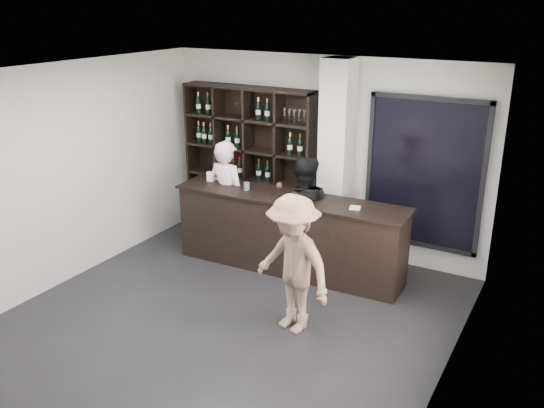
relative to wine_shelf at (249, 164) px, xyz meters
The scene contains 12 objects.
floor 3.06m from the wine_shelf, 65.85° to the right, with size 5.00×5.50×0.01m, color black.
wine_shelf is the anchor object (origin of this frame).
structural_column 1.52m from the wine_shelf, ahead, with size 0.40×0.40×2.90m, color silver.
glass_panel 2.71m from the wine_shelf, ahead, with size 1.60×0.08×2.10m.
tasting_counter 1.54m from the wine_shelf, 35.62° to the right, with size 3.32×0.69×1.09m.
taster_pink 0.79m from the wine_shelf, 86.00° to the right, with size 0.63×0.41×1.73m, color #FFCFDD.
taster_black 1.53m from the wine_shelf, 28.80° to the right, with size 0.80×0.63×1.65m, color black.
customer 2.91m from the wine_shelf, 48.73° to the right, with size 1.06×0.61×1.64m, color #957159.
wine_glass 1.31m from the wine_shelf, 40.41° to the right, with size 0.09×0.09×0.22m, color white, non-canonical shape.
spit_cup 0.99m from the wine_shelf, 60.52° to the right, with size 0.08×0.08×0.11m, color #9FB6C1.
napkin_stack 2.26m from the wine_shelf, 21.48° to the right, with size 0.13×0.13×0.02m, color white.
card_stand 0.79m from the wine_shelf, 105.10° to the right, with size 0.10×0.05×0.14m, color white.
Camera 1 is at (3.42, -4.82, 3.62)m, focal length 38.00 mm.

